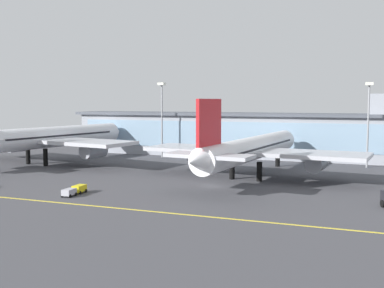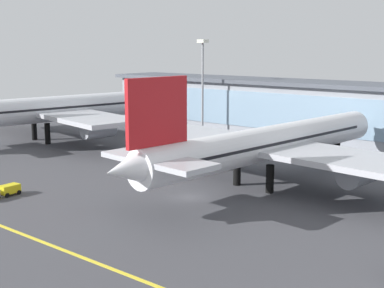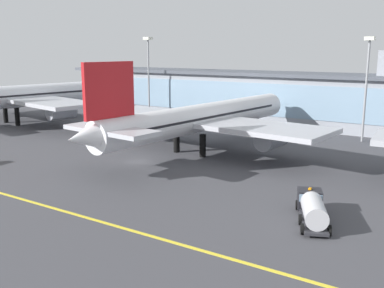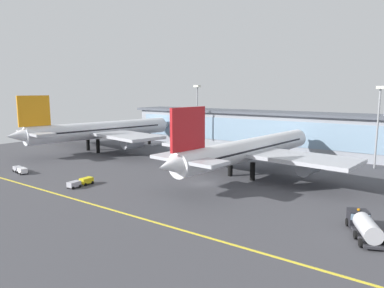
{
  "view_description": "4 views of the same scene",
  "coord_description": "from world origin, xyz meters",
  "views": [
    {
      "loc": [
        27.75,
        -81.8,
        15.87
      ],
      "look_at": [
        -8.36,
        10.9,
        6.72
      ],
      "focal_mm": 43.97,
      "sensor_mm": 36.0,
      "label": 1
    },
    {
      "loc": [
        43.21,
        -52.0,
        19.65
      ],
      "look_at": [
        -4.93,
        6.32,
        5.67
      ],
      "focal_mm": 49.92,
      "sensor_mm": 36.0,
      "label": 2
    },
    {
      "loc": [
        45.68,
        -53.86,
        17.84
      ],
      "look_at": [
        8.37,
        2.97,
        3.42
      ],
      "focal_mm": 41.8,
      "sensor_mm": 36.0,
      "label": 3
    },
    {
      "loc": [
        38.93,
        -58.58,
        19.06
      ],
      "look_at": [
        -9.86,
        9.55,
        6.29
      ],
      "focal_mm": 32.74,
      "sensor_mm": 36.0,
      "label": 4
    }
  ],
  "objects": [
    {
      "name": "apron_light_mast_centre",
      "position": [
        26.3,
        36.94,
        13.55
      ],
      "size": [
        1.8,
        1.8,
        20.22
      ],
      "color": "gray",
      "rests_on": "ground"
    },
    {
      "name": "ground_plane",
      "position": [
        0.0,
        0.0,
        0.0
      ],
      "size": [
        180.0,
        180.0,
        0.0
      ],
      "primitive_type": "plane",
      "color": "#424247"
    },
    {
      "name": "airliner_near_right",
      "position": [
        4.25,
        12.21,
        5.9
      ],
      "size": [
        46.94,
        56.66,
        16.21
      ],
      "rotation": [
        0.0,
        0.0,
        1.47
      ],
      "color": "black",
      "rests_on": "ground"
    },
    {
      "name": "fuel_tanker_truck",
      "position": [
        31.76,
        -9.47,
        1.51
      ],
      "size": [
        5.99,
        9.24,
        2.9
      ],
      "rotation": [
        0.0,
        0.0,
        1.99
      ],
      "color": "black",
      "rests_on": "ground"
    },
    {
      "name": "taxiway_centreline_stripe",
      "position": [
        0.0,
        -22.0,
        0.01
      ],
      "size": [
        144.0,
        0.5,
        0.01
      ],
      "primitive_type": "cube",
      "color": "yellow",
      "rests_on": "ground"
    },
    {
      "name": "airliner_near_left",
      "position": [
        -49.54,
        15.23,
        6.48
      ],
      "size": [
        50.58,
        56.87,
        17.79
      ],
      "rotation": [
        0.0,
        0.0,
        1.39
      ],
      "color": "black",
      "rests_on": "ground"
    },
    {
      "name": "apron_light_mast_west",
      "position": [
        -27.78,
        37.56,
        13.95
      ],
      "size": [
        1.8,
        1.8,
        20.93
      ],
      "color": "gray",
      "rests_on": "ground"
    },
    {
      "name": "terminal_building",
      "position": [
        1.78,
        48.01,
        6.75
      ],
      "size": [
        117.74,
        14.0,
        17.68
      ],
      "color": "#9399A3",
      "rests_on": "ground"
    }
  ]
}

